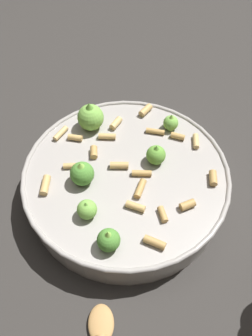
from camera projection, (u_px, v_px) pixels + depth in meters
The scene contains 2 objects.
ground_plane at pixel (126, 191), 0.60m from camera, with size 2.40×2.40×0.00m, color #2D2B28.
cooking_pan at pixel (125, 180), 0.57m from camera, with size 0.34×0.34×0.12m.
Camera 1 is at (0.30, -0.14, 0.50)m, focal length 36.11 mm.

